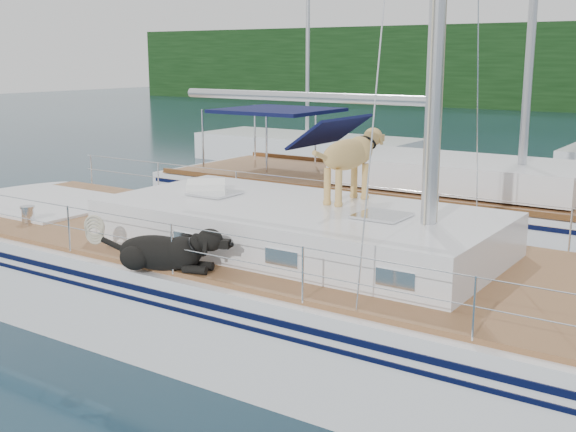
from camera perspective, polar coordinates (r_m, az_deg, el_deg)
The scene contains 4 objects.
ground at distance 10.30m, azimuth -2.96°, elevation -8.58°, with size 120.00×120.00×0.00m, color black.
main_sailboat at distance 10.02m, azimuth -2.56°, elevation -5.07°, with size 12.00×4.02×14.01m.
neighbor_sailboat at distance 15.24m, azimuth 9.47°, elevation 0.68°, with size 11.00×3.50×13.30m.
bg_boat_west at distance 25.89m, azimuth 1.53°, elevation 5.26°, with size 8.00×3.00×11.65m.
Camera 1 is at (5.81, -7.66, 3.70)m, focal length 45.00 mm.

